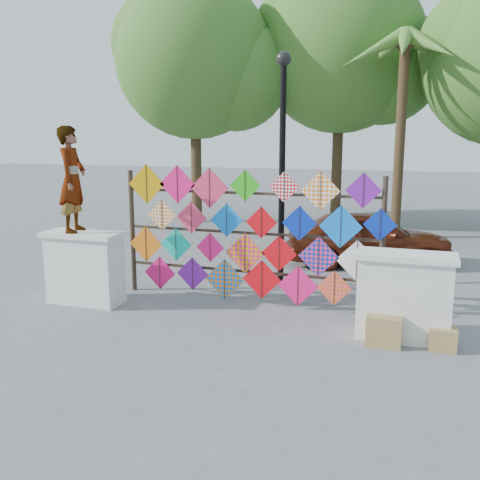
# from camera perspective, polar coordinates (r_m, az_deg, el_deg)

# --- Properties ---
(ground) EXTENTS (80.00, 80.00, 0.00)m
(ground) POSITION_cam_1_polar(r_m,az_deg,el_deg) (8.97, -0.77, -7.99)
(ground) COLOR gray
(ground) RESTS_ON ground
(parapet_left) EXTENTS (1.40, 0.65, 1.28)m
(parapet_left) POSITION_cam_1_polar(r_m,az_deg,el_deg) (9.82, -16.22, -2.80)
(parapet_left) COLOR white
(parapet_left) RESTS_ON ground
(parapet_right) EXTENTS (1.40, 0.65, 1.28)m
(parapet_right) POSITION_cam_1_polar(r_m,az_deg,el_deg) (8.12, 17.08, -5.72)
(parapet_right) COLOR white
(parapet_right) RESTS_ON ground
(kite_rack) EXTENTS (4.94, 0.24, 2.42)m
(kite_rack) POSITION_cam_1_polar(r_m,az_deg,el_deg) (9.31, 1.08, 0.39)
(kite_rack) COLOR #31261B
(kite_rack) RESTS_ON ground
(tree_west) EXTENTS (5.85, 5.20, 8.01)m
(tree_west) POSITION_cam_1_polar(r_m,az_deg,el_deg) (18.66, -4.53, 18.55)
(tree_west) COLOR #44331D
(tree_west) RESTS_ON ground
(tree_mid) EXTENTS (6.30, 5.60, 8.61)m
(tree_mid) POSITION_cam_1_polar(r_m,az_deg,el_deg) (19.43, 11.04, 19.26)
(tree_mid) COLOR #44331D
(tree_mid) RESTS_ON ground
(palm_tree) EXTENTS (3.62, 3.62, 5.83)m
(palm_tree) POSITION_cam_1_polar(r_m,az_deg,el_deg) (16.14, 17.13, 17.78)
(palm_tree) COLOR #44331D
(palm_tree) RESTS_ON ground
(vendor_woman) EXTENTS (0.58, 0.75, 1.82)m
(vendor_woman) POSITION_cam_1_polar(r_m,az_deg,el_deg) (9.67, -17.45, 6.18)
(vendor_woman) COLOR #99999E
(vendor_woman) RESTS_ON parapet_left
(sedan) EXTENTS (4.00, 2.47, 1.27)m
(sedan) POSITION_cam_1_polar(r_m,az_deg,el_deg) (12.61, 13.49, 0.26)
(sedan) COLOR #511D0D
(sedan) RESTS_ON ground
(lamppost) EXTENTS (0.28, 0.28, 4.46)m
(lamppost) POSITION_cam_1_polar(r_m,az_deg,el_deg) (10.31, 4.54, 9.70)
(lamppost) COLOR black
(lamppost) RESTS_ON ground
(cardboard_box_near) EXTENTS (0.49, 0.43, 0.43)m
(cardboard_box_near) POSITION_cam_1_polar(r_m,az_deg,el_deg) (7.99, 15.12, -9.18)
(cardboard_box_near) COLOR #A07F4D
(cardboard_box_near) RESTS_ON ground
(cardboard_box_far) EXTENTS (0.37, 0.34, 0.31)m
(cardboard_box_far) POSITION_cam_1_polar(r_m,az_deg,el_deg) (8.07, 20.80, -9.78)
(cardboard_box_far) COLOR #A07F4D
(cardboard_box_far) RESTS_ON ground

